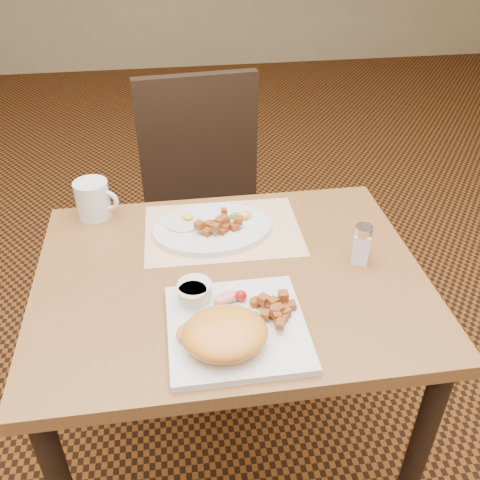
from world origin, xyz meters
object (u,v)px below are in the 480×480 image
(salt_shaker, at_px, (362,244))
(coffee_mug, at_px, (94,199))
(plate_square, at_px, (237,328))
(chair_far, at_px, (206,205))
(plate_oval, at_px, (212,229))
(table, at_px, (231,308))

(salt_shaker, relative_size, coffee_mug, 0.86)
(plate_square, xyz_separation_m, coffee_mug, (-0.32, 0.49, 0.04))
(chair_far, distance_m, salt_shaker, 0.77)
(plate_oval, bearing_deg, table, -82.54)
(salt_shaker, bearing_deg, table, -179.84)
(table, xyz_separation_m, plate_square, (-0.01, -0.19, 0.12))
(chair_far, bearing_deg, plate_oval, 82.62)
(coffee_mug, bearing_deg, salt_shaker, -25.18)
(chair_far, xyz_separation_m, salt_shaker, (0.31, -0.66, 0.26))
(plate_oval, bearing_deg, salt_shaker, -27.48)
(chair_far, relative_size, plate_oval, 3.19)
(chair_far, distance_m, plate_square, 0.87)
(table, bearing_deg, plate_square, -93.18)
(chair_far, distance_m, coffee_mug, 0.55)
(plate_square, bearing_deg, salt_shaker, 30.28)
(chair_far, bearing_deg, coffee_mug, 42.78)
(salt_shaker, bearing_deg, plate_square, -149.72)
(plate_square, relative_size, coffee_mug, 2.40)
(chair_far, xyz_separation_m, coffee_mug, (-0.32, -0.36, 0.26))
(chair_far, height_order, plate_square, chair_far)
(table, distance_m, chair_far, 0.67)
(plate_oval, relative_size, salt_shaker, 3.05)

